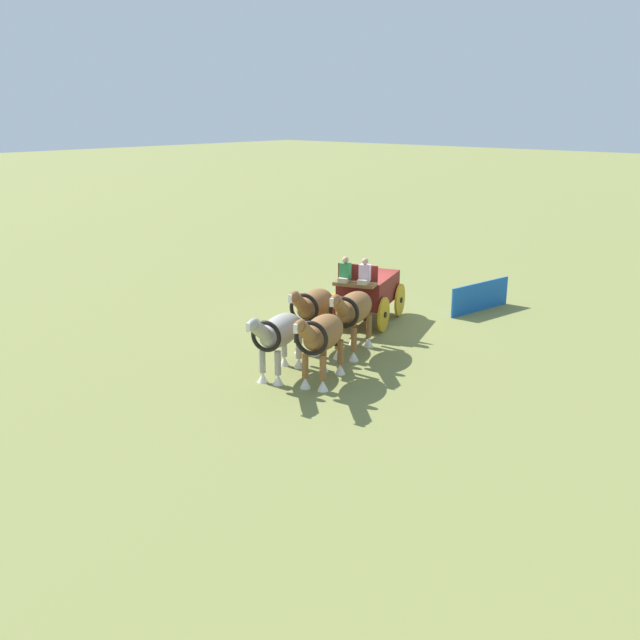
% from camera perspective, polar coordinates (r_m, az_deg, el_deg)
% --- Properties ---
extents(ground_plane, '(220.00, 220.00, 0.00)m').
position_cam_1_polar(ground_plane, '(25.65, 3.89, -0.05)').
color(ground_plane, olive).
extents(show_wagon, '(5.53, 2.84, 2.63)m').
position_cam_1_polar(show_wagon, '(25.18, 3.82, 2.38)').
color(show_wagon, maroon).
rests_on(show_wagon, ground).
extents(draft_horse_rear_near, '(3.04, 1.59, 2.28)m').
position_cam_1_polar(draft_horse_rear_near, '(21.75, 2.64, 0.76)').
color(draft_horse_rear_near, brown).
rests_on(draft_horse_rear_near, ground).
extents(draft_horse_rear_off, '(2.96, 1.55, 2.25)m').
position_cam_1_polar(draft_horse_rear_off, '(22.20, -0.53, 1.03)').
color(draft_horse_rear_off, brown).
rests_on(draft_horse_rear_off, ground).
extents(draft_horse_lead_near, '(2.93, 1.55, 2.25)m').
position_cam_1_polar(draft_horse_lead_near, '(19.43, 0.11, -1.28)').
color(draft_horse_lead_near, brown).
rests_on(draft_horse_lead_near, ground).
extents(draft_horse_lead_off, '(3.03, 1.55, 2.15)m').
position_cam_1_polar(draft_horse_lead_off, '(19.93, -3.38, -1.10)').
color(draft_horse_lead_off, '#9E998E').
rests_on(draft_horse_lead_off, ground).
extents(sponsor_banner, '(3.16, 0.60, 1.10)m').
position_cam_1_polar(sponsor_banner, '(27.40, 12.80, 1.85)').
color(sponsor_banner, '#1959B2').
rests_on(sponsor_banner, ground).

